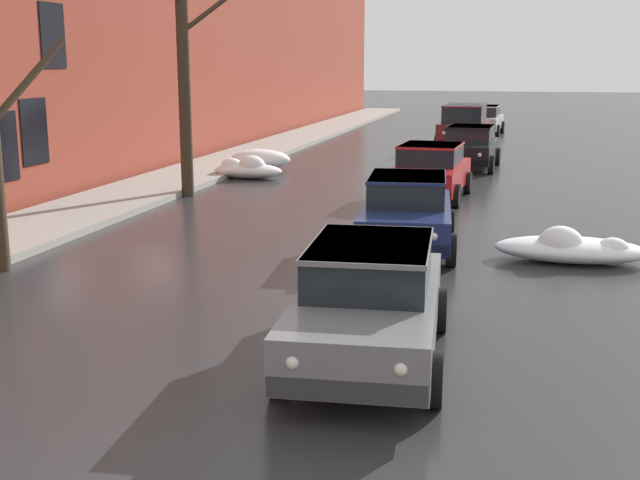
{
  "coord_description": "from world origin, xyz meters",
  "views": [
    {
      "loc": [
        3.78,
        -2.49,
        3.55
      ],
      "look_at": [
        1.05,
        8.67,
        1.05
      ],
      "focal_mm": 46.17,
      "sensor_mm": 36.0,
      "label": 1
    }
  ],
  "objects_px": {
    "sedan_red_parked_kerbside_mid": "(429,170)",
    "sedan_black_parked_far_down_block": "(470,146)",
    "bare_tree_mid_block": "(182,49)",
    "sedan_darkblue_parked_kerbside_close": "(407,211)",
    "suv_maroon_queued_behind_truck": "(464,125)",
    "sedan_grey_approaching_near_lane": "(369,299)",
    "sedan_silver_at_far_intersection": "(482,119)"
  },
  "relations": [
    {
      "from": "sedan_black_parked_far_down_block",
      "to": "bare_tree_mid_block",
      "type": "bearing_deg",
      "value": -131.59
    },
    {
      "from": "sedan_red_parked_kerbside_mid",
      "to": "suv_maroon_queued_behind_truck",
      "type": "xyz_separation_m",
      "value": [
        -0.0,
        12.8,
        0.24
      ]
    },
    {
      "from": "bare_tree_mid_block",
      "to": "sedan_darkblue_parked_kerbside_close",
      "type": "height_order",
      "value": "bare_tree_mid_block"
    },
    {
      "from": "sedan_red_parked_kerbside_mid",
      "to": "sedan_black_parked_far_down_block",
      "type": "distance_m",
      "value": 6.64
    },
    {
      "from": "bare_tree_mid_block",
      "to": "sedan_grey_approaching_near_lane",
      "type": "xyz_separation_m",
      "value": [
        6.96,
        -10.96,
        -3.11
      ]
    },
    {
      "from": "sedan_black_parked_far_down_block",
      "to": "sedan_red_parked_kerbside_mid",
      "type": "bearing_deg",
      "value": -95.4
    },
    {
      "from": "sedan_black_parked_far_down_block",
      "to": "sedan_silver_at_far_intersection",
      "type": "bearing_deg",
      "value": 91.09
    },
    {
      "from": "sedan_silver_at_far_intersection",
      "to": "sedan_darkblue_parked_kerbside_close",
      "type": "bearing_deg",
      "value": -90.27
    },
    {
      "from": "sedan_darkblue_parked_kerbside_close",
      "to": "sedan_silver_at_far_intersection",
      "type": "distance_m",
      "value": 26.09
    },
    {
      "from": "sedan_red_parked_kerbside_mid",
      "to": "sedan_silver_at_far_intersection",
      "type": "distance_m",
      "value": 19.95
    },
    {
      "from": "bare_tree_mid_block",
      "to": "sedan_darkblue_parked_kerbside_close",
      "type": "relative_size",
      "value": 1.8
    },
    {
      "from": "sedan_grey_approaching_near_lane",
      "to": "sedan_black_parked_far_down_block",
      "type": "xyz_separation_m",
      "value": [
        -0.0,
        18.8,
        -0.0
      ]
    },
    {
      "from": "sedan_red_parked_kerbside_mid",
      "to": "sedan_black_parked_far_down_block",
      "type": "xyz_separation_m",
      "value": [
        0.62,
        6.61,
        -0.0
      ]
    },
    {
      "from": "sedan_silver_at_far_intersection",
      "to": "sedan_red_parked_kerbside_mid",
      "type": "bearing_deg",
      "value": -91.07
    },
    {
      "from": "bare_tree_mid_block",
      "to": "suv_maroon_queued_behind_truck",
      "type": "xyz_separation_m",
      "value": [
        6.33,
        14.03,
        -2.88
      ]
    },
    {
      "from": "bare_tree_mid_block",
      "to": "sedan_red_parked_kerbside_mid",
      "type": "xyz_separation_m",
      "value": [
        6.33,
        1.23,
        -3.11
      ]
    },
    {
      "from": "sedan_grey_approaching_near_lane",
      "to": "sedan_silver_at_far_intersection",
      "type": "distance_m",
      "value": 32.14
    },
    {
      "from": "sedan_darkblue_parked_kerbside_close",
      "to": "sedan_silver_at_far_intersection",
      "type": "height_order",
      "value": "same"
    },
    {
      "from": "sedan_red_parked_kerbside_mid",
      "to": "sedan_black_parked_far_down_block",
      "type": "height_order",
      "value": "same"
    },
    {
      "from": "sedan_silver_at_far_intersection",
      "to": "sedan_grey_approaching_near_lane",
      "type": "bearing_deg",
      "value": -89.54
    },
    {
      "from": "suv_maroon_queued_behind_truck",
      "to": "sedan_grey_approaching_near_lane",
      "type": "bearing_deg",
      "value": -88.56
    },
    {
      "from": "sedan_black_parked_far_down_block",
      "to": "sedan_silver_at_far_intersection",
      "type": "xyz_separation_m",
      "value": [
        -0.25,
        13.33,
        0.0
      ]
    },
    {
      "from": "suv_maroon_queued_behind_truck",
      "to": "sedan_silver_at_far_intersection",
      "type": "xyz_separation_m",
      "value": [
        0.37,
        7.14,
        -0.23
      ]
    },
    {
      "from": "suv_maroon_queued_behind_truck",
      "to": "sedan_red_parked_kerbside_mid",
      "type": "bearing_deg",
      "value": -89.99
    },
    {
      "from": "sedan_darkblue_parked_kerbside_close",
      "to": "bare_tree_mid_block",
      "type": "bearing_deg",
      "value": 143.2
    },
    {
      "from": "sedan_darkblue_parked_kerbside_close",
      "to": "sedan_black_parked_far_down_block",
      "type": "height_order",
      "value": "same"
    },
    {
      "from": "bare_tree_mid_block",
      "to": "suv_maroon_queued_behind_truck",
      "type": "height_order",
      "value": "bare_tree_mid_block"
    },
    {
      "from": "bare_tree_mid_block",
      "to": "sedan_black_parked_far_down_block",
      "type": "xyz_separation_m",
      "value": [
        6.96,
        7.84,
        -3.11
      ]
    },
    {
      "from": "bare_tree_mid_block",
      "to": "sedan_red_parked_kerbside_mid",
      "type": "relative_size",
      "value": 1.82
    },
    {
      "from": "bare_tree_mid_block",
      "to": "sedan_darkblue_parked_kerbside_close",
      "type": "bearing_deg",
      "value": -36.8
    },
    {
      "from": "sedan_grey_approaching_near_lane",
      "to": "sedan_black_parked_far_down_block",
      "type": "distance_m",
      "value": 18.8
    },
    {
      "from": "sedan_grey_approaching_near_lane",
      "to": "suv_maroon_queued_behind_truck",
      "type": "height_order",
      "value": "suv_maroon_queued_behind_truck"
    }
  ]
}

